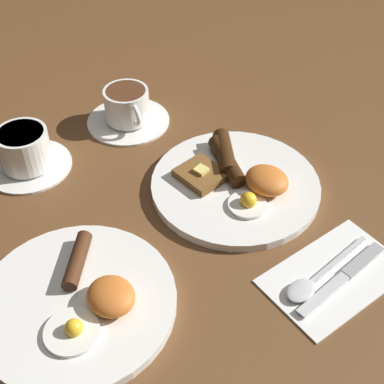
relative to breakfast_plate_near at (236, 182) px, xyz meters
The scene contains 8 objects.
ground_plane 0.01m from the breakfast_plate_near, 119.35° to the left, with size 3.00×3.00×0.00m, color brown.
breakfast_plate_near is the anchor object (origin of this frame).
breakfast_plate_far 0.32m from the breakfast_plate_near, 97.85° to the left, with size 0.27×0.27×0.05m.
teacup_near 0.27m from the breakfast_plate_near, ahead, with size 0.16×0.16×0.07m.
teacup_far 0.36m from the breakfast_plate_near, 42.75° to the left, with size 0.15×0.15×0.07m.
napkin 0.23m from the breakfast_plate_near, behind, with size 0.12×0.20×0.01m, color white.
knife 0.24m from the breakfast_plate_near, behind, with size 0.02×0.18×0.01m.
spoon 0.22m from the breakfast_plate_near, 164.91° to the left, with size 0.04×0.17×0.01m.
Camera 1 is at (-0.46, 0.46, 0.61)m, focal length 50.00 mm.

